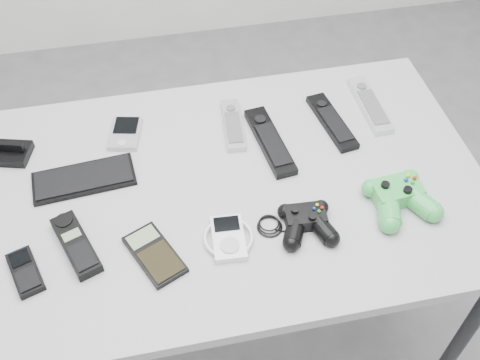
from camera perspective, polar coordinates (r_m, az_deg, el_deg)
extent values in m
plane|color=slate|center=(1.96, 0.67, -14.76)|extent=(3.50, 3.50, 0.00)
cube|color=#979799|center=(1.31, -0.25, -0.78)|extent=(1.15, 0.74, 0.03)
cylinder|color=black|center=(1.63, 21.31, -15.20)|extent=(0.04, 0.04, 0.74)
cylinder|color=black|center=(1.84, -18.55, -3.60)|extent=(0.04, 0.04, 0.74)
cylinder|color=black|center=(1.93, 13.32, 1.28)|extent=(0.04, 0.04, 0.74)
cube|color=black|center=(1.35, -15.57, 0.16)|extent=(0.24, 0.12, 0.01)
cube|color=black|center=(1.45, -22.29, 2.84)|extent=(0.10, 0.09, 0.05)
cube|color=#AEADB4|center=(1.43, -11.60, 4.70)|extent=(0.09, 0.12, 0.02)
cube|color=#AEADB4|center=(1.43, -0.71, 5.67)|extent=(0.06, 0.18, 0.02)
cube|color=black|center=(1.38, 3.05, 4.01)|extent=(0.08, 0.24, 0.02)
cube|color=black|center=(1.45, 9.32, 5.90)|extent=(0.08, 0.21, 0.02)
cube|color=silver|center=(1.52, 13.05, 7.50)|extent=(0.05, 0.22, 0.02)
cube|color=black|center=(1.23, -20.99, -8.69)|extent=(0.08, 0.12, 0.02)
cube|color=black|center=(1.23, -16.33, -6.29)|extent=(0.11, 0.18, 0.03)
cube|color=black|center=(1.19, -8.68, -7.47)|extent=(0.13, 0.17, 0.01)
cube|color=silver|center=(1.20, -1.19, -5.86)|extent=(0.11, 0.12, 0.02)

